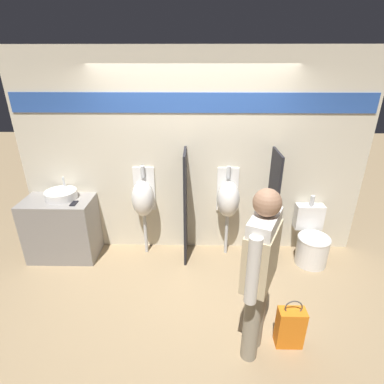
# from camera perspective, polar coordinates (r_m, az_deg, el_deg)

# --- Properties ---
(ground_plane) EXTENTS (16.00, 16.00, 0.00)m
(ground_plane) POSITION_cam_1_polar(r_m,az_deg,el_deg) (4.08, -0.04, -14.60)
(ground_plane) COLOR #997F5B
(display_wall) EXTENTS (4.56, 0.07, 2.70)m
(display_wall) POSITION_cam_1_polar(r_m,az_deg,el_deg) (3.97, 0.11, 6.66)
(display_wall) COLOR beige
(display_wall) RESTS_ON ground_plane
(sink_counter) EXTENTS (0.90, 0.52, 0.86)m
(sink_counter) POSITION_cam_1_polar(r_m,az_deg,el_deg) (4.48, -23.48, -6.38)
(sink_counter) COLOR gray
(sink_counter) RESTS_ON ground_plane
(sink_basin) EXTENTS (0.40, 0.40, 0.25)m
(sink_basin) POSITION_cam_1_polar(r_m,az_deg,el_deg) (4.29, -23.66, -0.46)
(sink_basin) COLOR white
(sink_basin) RESTS_ON sink_counter
(cell_phone) EXTENTS (0.07, 0.14, 0.01)m
(cell_phone) POSITION_cam_1_polar(r_m,az_deg,el_deg) (4.09, -21.57, -2.03)
(cell_phone) COLOR black
(cell_phone) RESTS_ON sink_counter
(divider_near_counter) EXTENTS (0.03, 0.48, 1.52)m
(divider_near_counter) POSITION_cam_1_polar(r_m,az_deg,el_deg) (3.95, -1.28, -2.88)
(divider_near_counter) COLOR black
(divider_near_counter) RESTS_ON ground_plane
(divider_mid) EXTENTS (0.03, 0.48, 1.52)m
(divider_mid) POSITION_cam_1_polar(r_m,az_deg,el_deg) (4.06, 14.93, -2.91)
(divider_mid) COLOR black
(divider_mid) RESTS_ON ground_plane
(urinal_near_counter) EXTENTS (0.30, 0.32, 1.26)m
(urinal_near_counter) POSITION_cam_1_polar(r_m,az_deg,el_deg) (4.05, -9.29, -1.22)
(urinal_near_counter) COLOR silver
(urinal_near_counter) RESTS_ON ground_plane
(urinal_far) EXTENTS (0.30, 0.32, 1.26)m
(urinal_far) POSITION_cam_1_polar(r_m,az_deg,el_deg) (4.01, 6.89, -1.35)
(urinal_far) COLOR silver
(urinal_far) RESTS_ON ground_plane
(toilet) EXTENTS (0.42, 0.59, 0.88)m
(toilet) POSITION_cam_1_polar(r_m,az_deg,el_deg) (4.39, 21.79, -8.80)
(toilet) COLOR white
(toilet) RESTS_ON ground_plane
(person_in_vest) EXTENTS (0.38, 0.54, 1.67)m
(person_in_vest) POSITION_cam_1_polar(r_m,az_deg,el_deg) (2.62, 12.81, -13.66)
(person_in_vest) COLOR gray
(person_in_vest) RESTS_ON ground_plane
(shopping_bag) EXTENTS (0.25, 0.14, 0.54)m
(shopping_bag) POSITION_cam_1_polar(r_m,az_deg,el_deg) (3.25, 18.19, -23.27)
(shopping_bag) COLOR orange
(shopping_bag) RESTS_ON ground_plane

